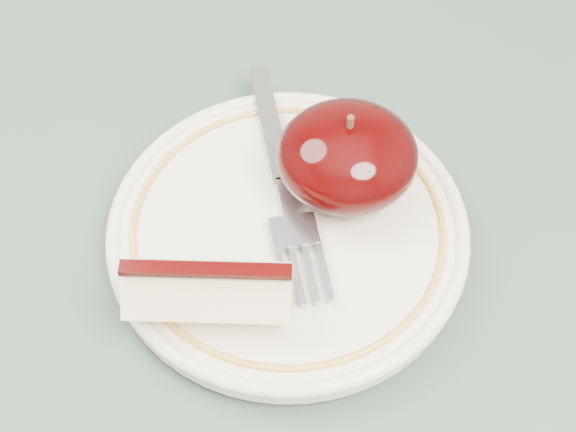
{
  "coord_description": "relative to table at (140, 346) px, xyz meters",
  "views": [
    {
      "loc": [
        0.08,
        -0.25,
        1.16
      ],
      "look_at": [
        0.1,
        0.02,
        0.78
      ],
      "focal_mm": 50.0,
      "sensor_mm": 36.0,
      "label": 1
    }
  ],
  "objects": [
    {
      "name": "apple_half",
      "position": [
        0.14,
        0.05,
        0.13
      ],
      "size": [
        0.08,
        0.08,
        0.06
      ],
      "color": "black",
      "rests_on": "plate"
    },
    {
      "name": "fork",
      "position": [
        0.1,
        0.05,
        0.11
      ],
      "size": [
        0.04,
        0.18,
        0.0
      ],
      "rotation": [
        0.0,
        0.0,
        1.67
      ],
      "color": "gray",
      "rests_on": "plate"
    },
    {
      "name": "apple_wedge",
      "position": [
        0.06,
        -0.03,
        0.13
      ],
      "size": [
        0.09,
        0.05,
        0.04
      ],
      "rotation": [
        0.0,
        0.0,
        -0.11
      ],
      "color": "beige",
      "rests_on": "plate"
    },
    {
      "name": "table",
      "position": [
        0.0,
        0.0,
        0.0
      ],
      "size": [
        0.9,
        0.9,
        0.75
      ],
      "color": "brown",
      "rests_on": "ground"
    },
    {
      "name": "plate",
      "position": [
        0.1,
        0.02,
        0.1
      ],
      "size": [
        0.22,
        0.22,
        0.02
      ],
      "color": "#EDE3C7",
      "rests_on": "table"
    }
  ]
}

